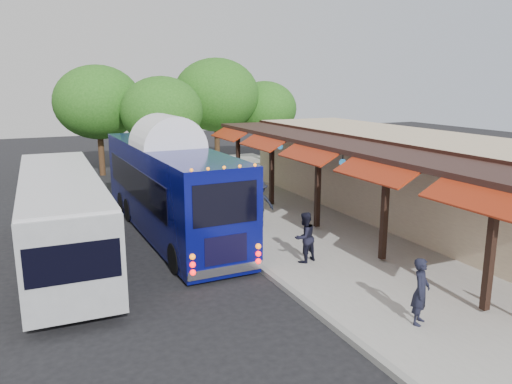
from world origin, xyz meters
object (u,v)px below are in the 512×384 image
ped_a (421,291)px  ped_b (305,237)px  city_bus (62,214)px  ped_c (235,213)px  coach_bus (169,183)px  ped_d (259,203)px

ped_a → ped_b: (-0.40, 4.75, 0.00)m
city_bus → ped_c: city_bus is taller
ped_a → city_bus: bearing=96.0°
city_bus → ped_b: 7.87m
ped_b → ped_c: 3.84m
coach_bus → ped_b: (2.92, -5.37, -0.99)m
city_bus → ped_c: (6.05, 0.05, -0.65)m
coach_bus → ped_c: bearing=-40.1°
coach_bus → ped_c: coach_bus is taller
ped_d → ped_c: bearing=37.8°
ped_a → ped_b: same height
city_bus → ped_b: bearing=-27.1°
ped_b → ped_c: (-0.87, 3.74, -0.02)m
city_bus → ped_d: bearing=6.1°
city_bus → ped_c: bearing=1.5°
coach_bus → ped_c: size_ratio=7.19×
city_bus → coach_bus: bearing=23.8°
ped_c → ped_d: (1.31, 0.61, 0.12)m
coach_bus → city_bus: bearing=-158.7°
city_bus → ped_b: size_ratio=6.64×
city_bus → ped_d: size_ratio=5.92×
ped_d → coach_bus: bearing=-4.0°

